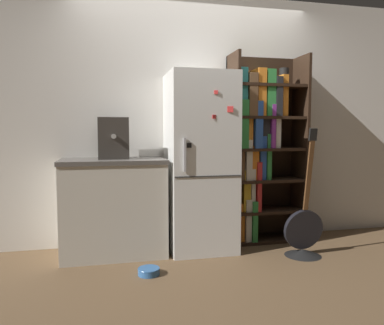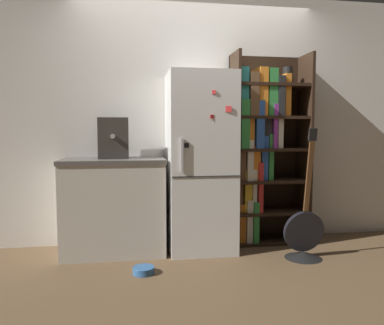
{
  "view_description": "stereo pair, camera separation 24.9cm",
  "coord_description": "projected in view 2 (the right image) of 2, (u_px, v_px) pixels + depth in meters",
  "views": [
    {
      "loc": [
        -0.9,
        -3.42,
        1.17
      ],
      "look_at": [
        -0.08,
        0.15,
        0.87
      ],
      "focal_mm": 35.0,
      "sensor_mm": 36.0,
      "label": 1
    },
    {
      "loc": [
        -0.66,
        -3.47,
        1.17
      ],
      "look_at": [
        -0.08,
        0.15,
        0.87
      ],
      "focal_mm": 35.0,
      "sensor_mm": 36.0,
      "label": 2
    }
  ],
  "objects": [
    {
      "name": "ground_plane",
      "position": [
        203.0,
        253.0,
        3.61
      ],
      "size": [
        16.0,
        16.0,
        0.0
      ],
      "primitive_type": "plane",
      "color": "brown"
    },
    {
      "name": "wall_back",
      "position": [
        195.0,
        119.0,
        3.97
      ],
      "size": [
        8.0,
        0.05,
        2.6
      ],
      "color": "white",
      "rests_on": "ground_plane"
    },
    {
      "name": "refrigerator",
      "position": [
        200.0,
        162.0,
        3.68
      ],
      "size": [
        0.64,
        0.64,
        1.73
      ],
      "color": "white",
      "rests_on": "ground_plane"
    },
    {
      "name": "bookshelf",
      "position": [
        260.0,
        146.0,
        3.91
      ],
      "size": [
        0.79,
        0.38,
        1.97
      ],
      "color": "black",
      "rests_on": "ground_plane"
    },
    {
      "name": "kitchen_counter",
      "position": [
        114.0,
        206.0,
        3.6
      ],
      "size": [
        0.97,
        0.59,
        0.91
      ],
      "color": "beige",
      "rests_on": "ground_plane"
    },
    {
      "name": "espresso_machine",
      "position": [
        114.0,
        138.0,
        3.59
      ],
      "size": [
        0.28,
        0.35,
        0.39
      ],
      "color": "#38332D",
      "rests_on": "kitchen_counter"
    },
    {
      "name": "guitar",
      "position": [
        304.0,
        240.0,
        3.45
      ],
      "size": [
        0.38,
        0.34,
        1.2
      ],
      "color": "black",
      "rests_on": "ground_plane"
    },
    {
      "name": "pet_bowl",
      "position": [
        144.0,
        270.0,
        3.08
      ],
      "size": [
        0.18,
        0.18,
        0.06
      ],
      "color": "#3366A5",
      "rests_on": "ground_plane"
    }
  ]
}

